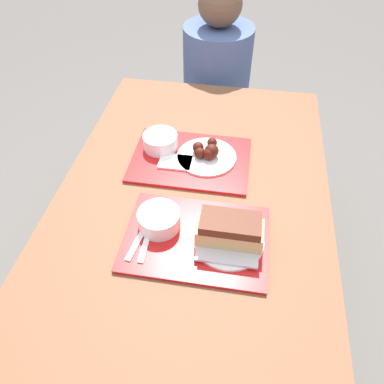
{
  "coord_description": "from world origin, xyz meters",
  "views": [
    {
      "loc": [
        0.13,
        -0.8,
        1.64
      ],
      "look_at": [
        0.0,
        0.01,
        0.8
      ],
      "focal_mm": 35.0,
      "sensor_mm": 36.0,
      "label": 1
    }
  ],
  "objects_px": {
    "tray_near": "(196,238)",
    "bowl_coleslaw_far": "(160,141)",
    "tray_far": "(190,160)",
    "brisket_sandwich_plate": "(229,233)",
    "person_seated_across": "(217,69)",
    "wings_plate_far": "(207,153)",
    "bowl_coleslaw_near": "(159,219)"
  },
  "relations": [
    {
      "from": "tray_near",
      "to": "tray_far",
      "type": "height_order",
      "value": "same"
    },
    {
      "from": "tray_far",
      "to": "wings_plate_far",
      "type": "relative_size",
      "value": 1.97
    },
    {
      "from": "tray_near",
      "to": "bowl_coleslaw_far",
      "type": "bearing_deg",
      "value": 116.24
    },
    {
      "from": "person_seated_across",
      "to": "wings_plate_far",
      "type": "bearing_deg",
      "value": -86.39
    },
    {
      "from": "bowl_coleslaw_near",
      "to": "wings_plate_far",
      "type": "distance_m",
      "value": 0.35
    },
    {
      "from": "tray_near",
      "to": "brisket_sandwich_plate",
      "type": "relative_size",
      "value": 2.04
    },
    {
      "from": "tray_near",
      "to": "tray_far",
      "type": "distance_m",
      "value": 0.35
    },
    {
      "from": "tray_near",
      "to": "brisket_sandwich_plate",
      "type": "height_order",
      "value": "brisket_sandwich_plate"
    },
    {
      "from": "tray_far",
      "to": "brisket_sandwich_plate",
      "type": "distance_m",
      "value": 0.39
    },
    {
      "from": "tray_far",
      "to": "person_seated_across",
      "type": "distance_m",
      "value": 0.76
    },
    {
      "from": "bowl_coleslaw_near",
      "to": "bowl_coleslaw_far",
      "type": "distance_m",
      "value": 0.37
    },
    {
      "from": "tray_near",
      "to": "bowl_coleslaw_far",
      "type": "distance_m",
      "value": 0.43
    },
    {
      "from": "tray_near",
      "to": "person_seated_across",
      "type": "distance_m",
      "value": 1.1
    },
    {
      "from": "tray_far",
      "to": "wings_plate_far",
      "type": "bearing_deg",
      "value": 15.94
    },
    {
      "from": "tray_far",
      "to": "bowl_coleslaw_far",
      "type": "bearing_deg",
      "value": 159.54
    },
    {
      "from": "wings_plate_far",
      "to": "bowl_coleslaw_near",
      "type": "bearing_deg",
      "value": -106.07
    },
    {
      "from": "tray_near",
      "to": "wings_plate_far",
      "type": "distance_m",
      "value": 0.36
    },
    {
      "from": "bowl_coleslaw_near",
      "to": "person_seated_across",
      "type": "distance_m",
      "value": 1.08
    },
    {
      "from": "bowl_coleslaw_near",
      "to": "brisket_sandwich_plate",
      "type": "bearing_deg",
      "value": -7.4
    },
    {
      "from": "person_seated_across",
      "to": "bowl_coleslaw_near",
      "type": "bearing_deg",
      "value": -92.64
    },
    {
      "from": "bowl_coleslaw_far",
      "to": "person_seated_across",
      "type": "xyz_separation_m",
      "value": [
        0.13,
        0.71,
        -0.08
      ]
    },
    {
      "from": "bowl_coleslaw_far",
      "to": "wings_plate_far",
      "type": "distance_m",
      "value": 0.18
    },
    {
      "from": "wings_plate_far",
      "to": "person_seated_across",
      "type": "bearing_deg",
      "value": 93.61
    },
    {
      "from": "tray_near",
      "to": "bowl_coleslaw_far",
      "type": "relative_size",
      "value": 3.33
    },
    {
      "from": "person_seated_across",
      "to": "brisket_sandwich_plate",
      "type": "bearing_deg",
      "value": -81.83
    },
    {
      "from": "brisket_sandwich_plate",
      "to": "wings_plate_far",
      "type": "distance_m",
      "value": 0.38
    },
    {
      "from": "brisket_sandwich_plate",
      "to": "tray_near",
      "type": "bearing_deg",
      "value": 179.25
    },
    {
      "from": "bowl_coleslaw_near",
      "to": "brisket_sandwich_plate",
      "type": "height_order",
      "value": "brisket_sandwich_plate"
    },
    {
      "from": "tray_far",
      "to": "wings_plate_far",
      "type": "height_order",
      "value": "wings_plate_far"
    },
    {
      "from": "brisket_sandwich_plate",
      "to": "bowl_coleslaw_far",
      "type": "distance_m",
      "value": 0.48
    },
    {
      "from": "wings_plate_far",
      "to": "brisket_sandwich_plate",
      "type": "bearing_deg",
      "value": -72.84
    },
    {
      "from": "brisket_sandwich_plate",
      "to": "tray_far",
      "type": "bearing_deg",
      "value": 115.86
    }
  ]
}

